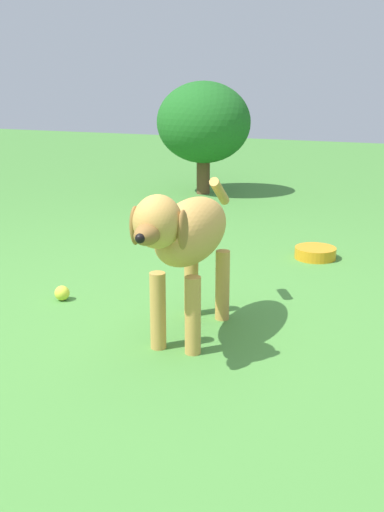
# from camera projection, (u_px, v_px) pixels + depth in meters

# --- Properties ---
(ground) EXTENTS (14.00, 14.00, 0.00)m
(ground) POSITION_uv_depth(u_px,v_px,m) (130.00, 340.00, 2.40)
(ground) COLOR #478438
(dog) EXTENTS (0.21, 0.89, 0.60)m
(dog) POSITION_uv_depth(u_px,v_px,m) (187.00, 237.00, 2.31)
(dog) COLOR #C69347
(dog) RESTS_ON ground
(tennis_ball_0) EXTENTS (0.07, 0.07, 0.07)m
(tennis_ball_0) POSITION_uv_depth(u_px,v_px,m) (62.00, 293.00, 2.80)
(tennis_ball_0) COLOR #D7DC3C
(tennis_ball_0) RESTS_ON ground
(water_bowl) EXTENTS (0.22, 0.22, 0.06)m
(water_bowl) POSITION_uv_depth(u_px,v_px,m) (315.00, 253.00, 3.42)
(water_bowl) COLOR orange
(water_bowl) RESTS_ON ground
(shrub_near) EXTENTS (0.75, 0.67, 0.88)m
(shrub_near) POSITION_uv_depth(u_px,v_px,m) (203.00, 123.00, 5.03)
(shrub_near) COLOR brown
(shrub_near) RESTS_ON ground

